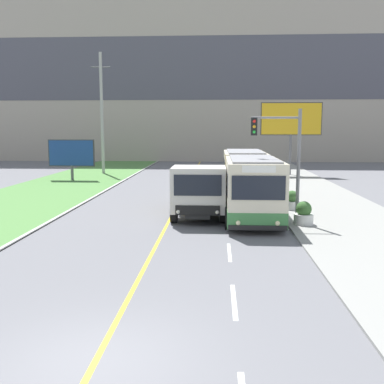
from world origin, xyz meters
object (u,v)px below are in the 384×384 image
(utility_pole_far, at_px, (102,113))
(billboard_large, at_px, (291,121))
(planter_round_second, at_px, (292,201))
(city_bus, at_px, (248,181))
(dump_truck, at_px, (199,192))
(billboard_small, at_px, (71,154))
(planter_round_near, at_px, (304,214))
(traffic_light_mast, at_px, (284,151))

(utility_pole_far, distance_m, billboard_large, 17.99)
(billboard_large, xyz_separation_m, planter_round_second, (-2.76, -18.41, -4.55))
(utility_pole_far, bearing_deg, billboard_large, -2.63)
(city_bus, relative_size, dump_truck, 1.97)
(billboard_small, bearing_deg, planter_round_near, -46.52)
(dump_truck, xyz_separation_m, planter_round_near, (4.79, -1.42, -0.77))
(dump_truck, bearing_deg, billboard_large, 69.81)
(traffic_light_mast, relative_size, planter_round_second, 5.21)
(dump_truck, bearing_deg, traffic_light_mast, -13.07)
(city_bus, height_order, planter_round_near, city_bus)
(traffic_light_mast, bearing_deg, dump_truck, 166.93)
(city_bus, xyz_separation_m, utility_pole_far, (-12.83, 19.02, 4.28))
(billboard_large, distance_m, billboard_small, 20.00)
(dump_truck, xyz_separation_m, billboard_large, (7.65, 20.82, 3.76))
(dump_truck, height_order, billboard_large, billboard_large)
(utility_pole_far, height_order, billboard_large, utility_pole_far)
(traffic_light_mast, bearing_deg, planter_round_near, -29.86)
(dump_truck, relative_size, utility_pole_far, 0.55)
(billboard_small, bearing_deg, utility_pole_far, 78.67)
(billboard_small, distance_m, planter_round_near, 23.72)
(planter_round_second, bearing_deg, billboard_large, 81.47)
(dump_truck, height_order, planter_round_second, dump_truck)
(traffic_light_mast, relative_size, billboard_small, 1.34)
(billboard_small, xyz_separation_m, planter_round_near, (16.28, -17.16, -1.72))
(city_bus, distance_m, planter_round_second, 2.58)
(planter_round_near, bearing_deg, dump_truck, 163.46)
(dump_truck, distance_m, utility_pole_far, 24.39)
(billboard_small, bearing_deg, city_bus, -43.09)
(dump_truck, bearing_deg, utility_pole_far, 115.45)
(utility_pole_far, height_order, traffic_light_mast, utility_pole_far)
(planter_round_second, bearing_deg, billboard_small, 140.86)
(dump_truck, bearing_deg, planter_round_second, 26.21)
(utility_pole_far, bearing_deg, planter_round_near, -56.80)
(traffic_light_mast, height_order, billboard_small, traffic_light_mast)
(city_bus, relative_size, traffic_light_mast, 2.39)
(billboard_large, bearing_deg, planter_round_second, -98.53)
(utility_pole_far, distance_m, billboard_small, 7.00)
(billboard_large, height_order, planter_round_near, billboard_large)
(dump_truck, distance_m, billboard_small, 19.51)
(traffic_light_mast, bearing_deg, city_bus, 111.00)
(billboard_large, distance_m, planter_round_near, 22.88)
(billboard_small, height_order, planter_round_near, billboard_small)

